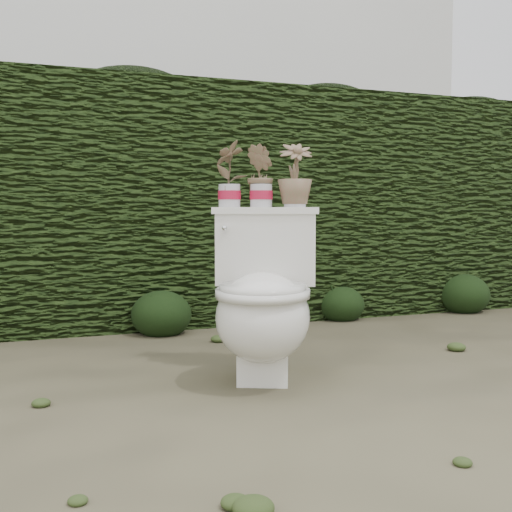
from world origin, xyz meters
name	(u,v)px	position (x,y,z in m)	size (l,w,h in m)	color
ground	(209,373)	(0.00, 0.00, 0.00)	(60.00, 60.00, 0.00)	#696348
hedge	(142,205)	(0.00, 1.60, 0.80)	(8.00, 1.00, 1.60)	#2A4015
house_wall	(124,119)	(0.60, 6.00, 2.00)	(8.00, 3.50, 4.00)	silver
toilet	(263,302)	(0.19, -0.21, 0.36)	(0.69, 0.80, 0.78)	silver
potted_plant_left	(229,176)	(0.13, 0.08, 0.93)	(0.16, 0.11, 0.30)	#277F35
potted_plant_center	(261,178)	(0.27, 0.02, 0.92)	(0.15, 0.12, 0.28)	#277F35
potted_plant_right	(295,176)	(0.42, -0.05, 0.92)	(0.16, 0.16, 0.29)	#277F35
liriope_clump_2	(161,310)	(0.00, 1.04, 0.15)	(0.37, 0.37, 0.30)	black
liriope_clump_3	(341,301)	(1.30, 1.12, 0.13)	(0.33, 0.33, 0.26)	black
liriope_clump_4	(463,291)	(2.33, 1.10, 0.16)	(0.39, 0.39, 0.31)	black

